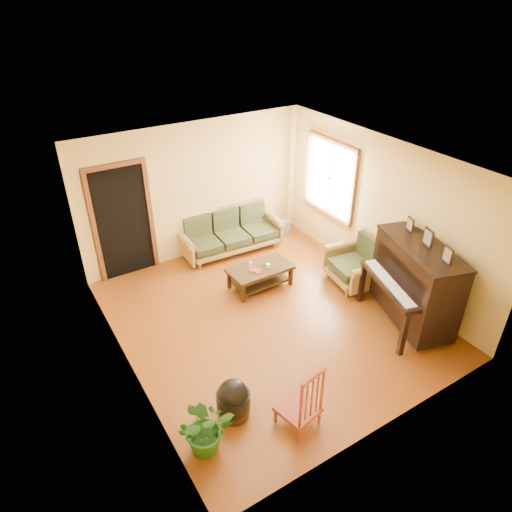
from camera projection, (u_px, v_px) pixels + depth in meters
floor at (268, 317)px, 7.40m from camera, size 5.00×5.00×0.00m
doorway at (123, 223)px, 8.01m from camera, size 1.08×0.16×2.05m
window at (330, 178)px, 8.55m from camera, size 0.12×1.36×1.46m
sofa at (232, 232)px, 8.99m from camera, size 2.03×0.94×0.85m
coffee_table at (260, 277)px, 8.04m from camera, size 1.11×0.61×0.40m
armchair at (354, 261)px, 7.99m from camera, size 1.01×1.04×0.92m
piano at (415, 285)px, 6.98m from camera, size 1.35×1.76×1.38m
footstool at (233, 403)px, 5.65m from camera, size 0.46×0.46×0.40m
red_chair at (299, 395)px, 5.41m from camera, size 0.53×0.57×0.95m
leaning_frame at (267, 221)px, 9.62m from camera, size 0.51×0.14×0.67m
ceramic_crock at (286, 226)px, 9.87m from camera, size 0.26×0.26×0.25m
potted_plant at (206, 428)px, 5.16m from camera, size 0.76×0.70×0.71m
book at (254, 272)px, 7.78m from camera, size 0.23×0.25×0.02m
candle at (251, 264)px, 7.91m from camera, size 0.07×0.07×0.11m
glass_jar at (268, 265)px, 7.93m from camera, size 0.12×0.12×0.06m
remote at (267, 264)px, 8.02m from camera, size 0.15×0.06×0.01m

